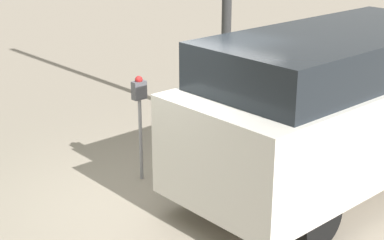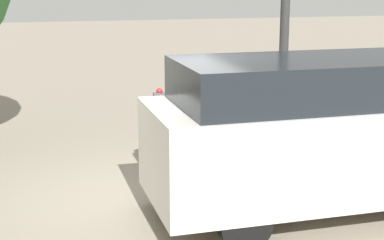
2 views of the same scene
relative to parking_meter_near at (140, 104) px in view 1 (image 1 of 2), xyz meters
The scene contains 3 objects.
ground_plane 1.37m from the parking_meter_near, 117.52° to the right, with size 80.00×80.00×0.00m, color gray.
parking_meter_near is the anchor object (origin of this frame).
parked_van 2.81m from the parking_meter_near, 43.94° to the right, with size 5.20×2.00×2.24m.
Camera 1 is at (-4.37, -5.73, 3.76)m, focal length 55.00 mm.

